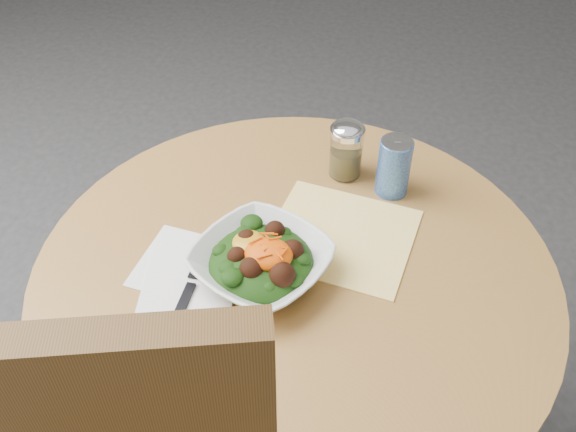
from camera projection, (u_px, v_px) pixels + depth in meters
The scene contains 7 objects.
table at pixel (294, 336), 1.24m from camera, with size 0.90×0.90×0.75m.
cloth_napkin at pixel (341, 236), 1.15m from camera, with size 0.25×0.23×0.00m, color #FFB40D.
paper_napkins at pixel (187, 272), 1.09m from camera, with size 0.20×0.20×0.00m.
salad_bowl at pixel (261, 261), 1.07m from camera, with size 0.28×0.28×0.08m.
fork at pixel (188, 294), 1.05m from camera, with size 0.03×0.23×0.00m.
spice_shaker at pixel (346, 150), 1.24m from camera, with size 0.07×0.07×0.12m.
beverage_can at pixel (394, 167), 1.20m from camera, with size 0.06×0.06×0.12m.
Camera 1 is at (0.18, -0.72, 1.57)m, focal length 40.00 mm.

